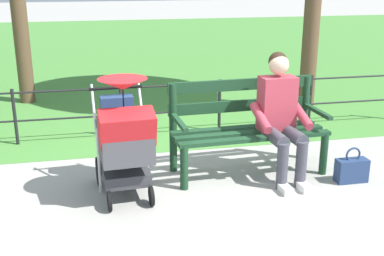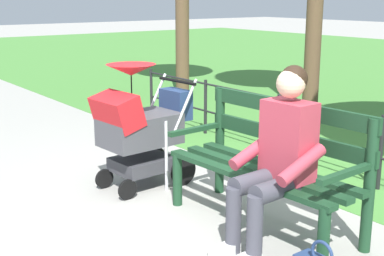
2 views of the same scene
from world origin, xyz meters
name	(u,v)px [view 1 (image 1 of 2)]	position (x,y,z in m)	size (l,w,h in m)	color
ground_plane	(195,178)	(0.00, 0.00, 0.00)	(60.00, 60.00, 0.00)	#9E9B93
grass_lawn	(126,49)	(0.00, -8.80, 0.00)	(40.00, 16.00, 0.01)	#478438
park_bench	(246,123)	(-0.57, -0.12, 0.53)	(1.62, 0.67, 0.96)	#193D23
person_on_bench	(281,113)	(-0.86, 0.11, 0.68)	(0.55, 0.74, 1.28)	#42424C
stroller	(124,136)	(0.73, 0.25, 0.59)	(0.56, 0.92, 1.15)	black
handbag	(352,170)	(-1.53, 0.41, 0.13)	(0.32, 0.14, 0.37)	navy
park_fence	(171,103)	(0.00, -1.45, 0.42)	(6.45, 0.04, 0.70)	black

